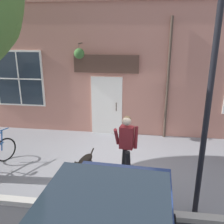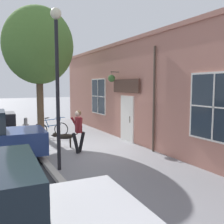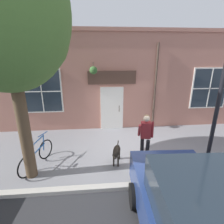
% 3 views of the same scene
% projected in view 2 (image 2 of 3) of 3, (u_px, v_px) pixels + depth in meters
% --- Properties ---
extents(ground_plane, '(90.00, 90.00, 0.00)m').
position_uv_depth(ground_plane, '(87.00, 148.00, 10.25)').
color(ground_plane, gray).
extents(storefront_facade, '(0.95, 18.00, 4.66)m').
position_uv_depth(storefront_facade, '(136.00, 91.00, 11.07)').
color(storefront_facade, '#B27566').
rests_on(storefront_facade, ground_plane).
extents(pedestrian_walking, '(0.58, 0.60, 1.65)m').
position_uv_depth(pedestrian_walking, '(78.00, 127.00, 9.46)').
color(pedestrian_walking, black).
rests_on(pedestrian_walking, ground_plane).
extents(dog_on_leash, '(1.10, 0.40, 0.67)m').
position_uv_depth(dog_on_leash, '(64.00, 137.00, 10.32)').
color(dog_on_leash, black).
rests_on(dog_on_leash, ground_plane).
extents(street_tree_by_curb, '(3.39, 3.05, 6.37)m').
position_uv_depth(street_tree_by_curb, '(40.00, 47.00, 12.05)').
color(street_tree_by_curb, brown).
rests_on(street_tree_by_curb, ground_plane).
extents(leaning_bicycle, '(1.65, 0.64, 1.00)m').
position_uv_depth(leaning_bicycle, '(51.00, 129.00, 12.71)').
color(leaning_bicycle, black).
rests_on(leaning_bicycle, ground_plane).
extents(street_lamp, '(0.32, 0.32, 4.79)m').
position_uv_depth(street_lamp, '(57.00, 66.00, 7.32)').
color(street_lamp, black).
rests_on(street_lamp, ground_plane).
extents(fire_hydrant, '(0.34, 0.20, 0.77)m').
position_uv_depth(fire_hydrant, '(26.00, 124.00, 14.20)').
color(fire_hydrant, '#99999E').
rests_on(fire_hydrant, ground_plane).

